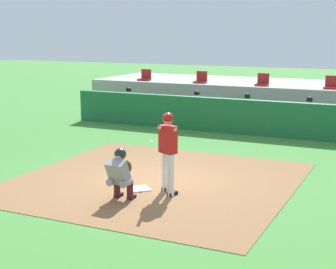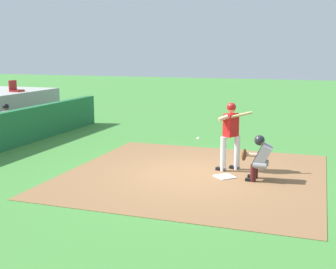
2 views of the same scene
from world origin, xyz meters
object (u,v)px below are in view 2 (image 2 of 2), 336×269
Objects in this scene: batter_at_plate at (230,132)px; home_plate at (225,177)px; dugout_player_3 at (10,121)px; catcher_crouched at (259,156)px; stadium_seat_4 at (15,88)px.

home_plate is at bearing -178.35° from batter_at_plate.
dugout_player_3 is at bearing 79.57° from batter_at_plate.
dugout_player_3 is (1.50, 8.12, -0.36)m from batter_at_plate.
batter_at_plate is 0.97× the size of catcher_crouched.
batter_at_plate reaches higher than catcher_crouched.
dugout_player_3 is (2.19, 8.14, 0.65)m from home_plate.
catcher_crouched is (-0.00, -0.81, 0.59)m from home_plate.
home_plate is 0.24× the size of batter_at_plate.
stadium_seat_4 reaches higher than home_plate.
batter_at_plate is at bearing -100.43° from dugout_player_3.
home_plate is 1.23m from batter_at_plate.
catcher_crouched is at bearing -129.90° from batter_at_plate.
catcher_crouched is at bearing -103.75° from dugout_player_3.
dugout_player_3 is 3.74m from stadium_seat_4.
catcher_crouched is at bearing -90.34° from home_plate.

